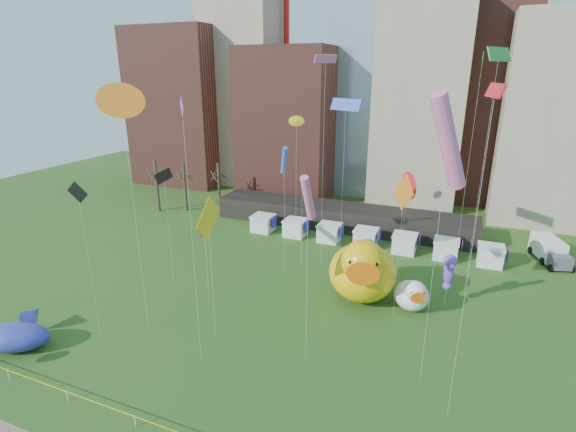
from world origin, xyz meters
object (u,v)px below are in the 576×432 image
at_px(small_duck, 412,295).
at_px(seahorse_green, 368,253).
at_px(seahorse_purple, 449,270).
at_px(box_truck, 550,250).
at_px(whale_inflatable, 15,335).
at_px(big_duck, 363,270).

xyz_separation_m(small_duck, seahorse_green, (-5.04, 2.78, 2.38)).
relative_size(seahorse_purple, box_truck, 0.81).
xyz_separation_m(seahorse_green, whale_inflatable, (-24.76, -21.72, -2.79)).
xyz_separation_m(big_duck, seahorse_purple, (7.97, 1.87, 0.68)).
bearing_deg(big_duck, small_duck, -12.85).
distance_m(big_duck, whale_inflatable, 31.34).
bearing_deg(whale_inflatable, seahorse_green, 18.08).
bearing_deg(seahorse_green, seahorse_purple, 4.03).
height_order(seahorse_green, seahorse_purple, seahorse_green).
distance_m(big_duck, box_truck, 26.19).
height_order(small_duck, seahorse_purple, seahorse_purple).
relative_size(small_duck, box_truck, 0.73).
xyz_separation_m(seahorse_purple, box_truck, (10.97, 16.12, -2.56)).
distance_m(small_duck, whale_inflatable, 35.32).
distance_m(big_duck, seahorse_purple, 8.21).
bearing_deg(seahorse_purple, seahorse_green, 165.34).
bearing_deg(whale_inflatable, box_truck, 17.01).
bearing_deg(small_duck, big_duck, 159.04).
relative_size(whale_inflatable, box_truck, 1.06).
height_order(small_duck, whale_inflatable, small_duck).
relative_size(small_duck, whale_inflatable, 0.68).
bearing_deg(box_truck, big_duck, -153.90).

